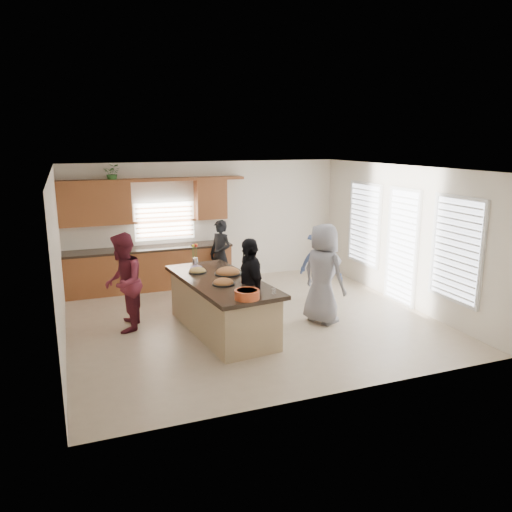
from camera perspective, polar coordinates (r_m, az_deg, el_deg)
name	(u,v)px	position (r m, az deg, el deg)	size (l,w,h in m)	color
floor	(251,320)	(9.40, -0.57, -7.31)	(6.50, 6.50, 0.00)	#C7B094
room_shell	(251,219)	(8.91, -0.60, 4.21)	(6.52, 6.02, 2.81)	silver
back_cabinetry	(147,249)	(11.36, -12.37, 0.79)	(4.08, 0.66, 2.46)	brown
right_wall_glazing	(403,239)	(10.44, 16.50, 1.88)	(0.06, 4.00, 2.25)	white
island	(222,307)	(8.74, -3.93, -5.81)	(1.46, 2.82, 0.95)	tan
platter_front	(223,283)	(8.28, -3.74, -3.08)	(0.38, 0.38, 0.15)	black
platter_mid	(228,273)	(8.90, -3.22, -1.91)	(0.48, 0.48, 0.20)	black
platter_back	(197,271)	(9.05, -6.71, -1.72)	(0.33, 0.33, 0.14)	black
salad_bowl	(247,294)	(7.51, -1.04, -4.36)	(0.38, 0.38, 0.14)	#DA5327
clear_cup	(274,291)	(7.78, 2.02, -4.01)	(0.07, 0.07, 0.09)	white
plate_stack	(196,268)	(9.30, -6.86, -1.35)	(0.22, 0.22, 0.04)	#987CB4
flower_vase	(195,254)	(9.47, -7.00, 0.27)	(0.14, 0.14, 0.43)	silver
potted_plant	(113,173)	(11.15, -16.07, 9.09)	(0.35, 0.30, 0.38)	#336729
woman_left_back	(220,255)	(11.19, -4.08, 0.16)	(0.57, 0.37, 1.55)	black
woman_left_mid	(123,283)	(8.97, -14.94, -2.95)	(0.84, 0.66, 1.74)	maroon
woman_left_front	(250,288)	(8.41, -0.71, -3.66)	(1.00, 0.42, 1.71)	black
woman_right_back	(320,265)	(10.38, 7.36, -0.99)	(0.99, 0.57, 1.53)	navy
woman_right_front	(323,274)	(9.12, 7.67, -2.01)	(0.90, 0.58, 1.84)	slate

